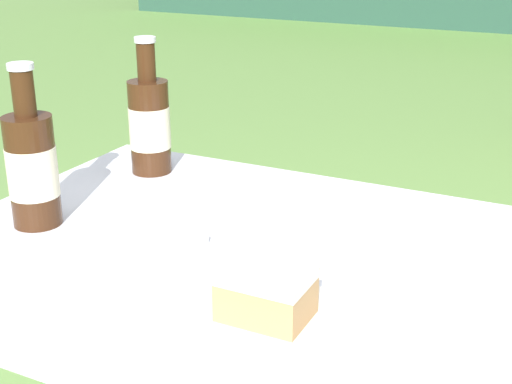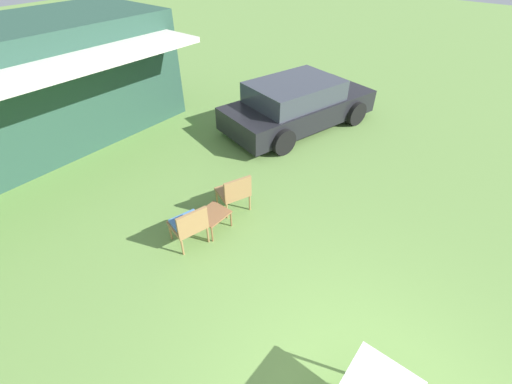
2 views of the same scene
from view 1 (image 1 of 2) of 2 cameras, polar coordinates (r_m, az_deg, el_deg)
name	(u,v)px [view 1 (image 1 of 2)]	position (r m, az deg, el deg)	size (l,w,h in m)	color
patio_table	(228,287)	(1.12, -2.29, -7.61)	(0.89, 0.71, 0.74)	silver
cake_on_plate	(255,304)	(0.88, -0.08, -8.96)	(0.23, 0.23, 0.07)	silver
cola_bottle_near	(149,123)	(1.39, -8.52, 5.48)	(0.08, 0.08, 0.26)	#381E0F
cola_bottle_far	(32,166)	(1.18, -17.48, 1.96)	(0.08, 0.08, 0.26)	#381E0F
fork	(211,299)	(0.93, -3.63, -8.50)	(0.18, 0.09, 0.01)	silver
loose_bottle_cap	(200,239)	(1.09, -4.49, -3.77)	(0.03, 0.03, 0.01)	silver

